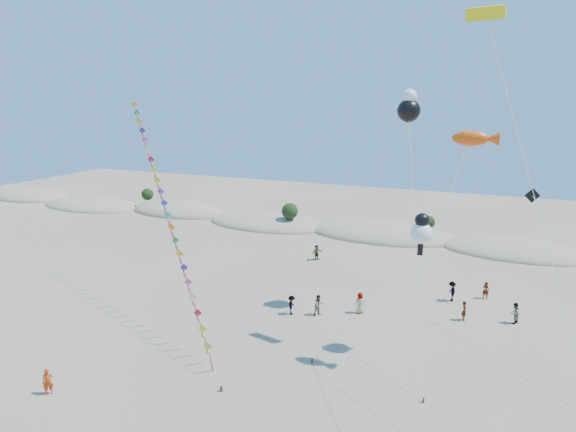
% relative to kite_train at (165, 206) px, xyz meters
% --- Properties ---
extents(dune_ridge, '(145.30, 11.49, 5.57)m').
position_rel_kite_train_xyz_m(dune_ridge, '(11.76, 30.30, -8.92)').
color(dune_ridge, gray).
rests_on(dune_ridge, ground).
extents(kite_train, '(17.71, 14.77, 17.37)m').
position_rel_kite_train_xyz_m(kite_train, '(0.00, 0.00, 0.00)').
color(kite_train, '#3F2D1E').
rests_on(kite_train, ground).
extents(fish_kite, '(5.21, 11.76, 15.34)m').
position_rel_kite_train_xyz_m(fish_kite, '(22.13, 0.44, 5.79)').
color(fish_kite, '#3F2D1E').
rests_on(fish_kite, ground).
extents(cartoon_kite_low, '(6.78, 5.08, 9.89)m').
position_rel_kite_train_xyz_m(cartoon_kite_low, '(19.28, 1.55, -0.33)').
color(cartoon_kite_low, '#3F2D1E').
rests_on(cartoon_kite_low, ground).
extents(cartoon_kite_high, '(4.84, 13.74, 17.93)m').
position_rel_kite_train_xyz_m(cartoon_kite_high, '(16.94, 8.43, 7.46)').
color(cartoon_kite_high, '#3F2D1E').
rests_on(cartoon_kite_high, ground).
extents(parafoil_kite, '(8.60, 17.37, 22.69)m').
position_rel_kite_train_xyz_m(parafoil_kite, '(22.12, 3.46, 12.76)').
color(parafoil_kite, '#3F2D1E').
rests_on(parafoil_kite, ground).
extents(dark_kite, '(7.45, 14.16, 10.88)m').
position_rel_kite_train_xyz_m(dark_kite, '(27.93, 4.80, -1.40)').
color(dark_kite, '#3F2D1E').
rests_on(dark_kite, ground).
extents(flyer_foreground, '(0.68, 0.71, 1.63)m').
position_rel_kite_train_xyz_m(flyer_foreground, '(0.02, -12.13, -8.21)').
color(flyer_foreground, '#BA320E').
rests_on(flyer_foreground, ground).
extents(beachgoers, '(30.45, 15.24, 1.77)m').
position_rel_kite_train_xyz_m(beachgoers, '(18.48, 9.66, -8.17)').
color(beachgoers, slate).
rests_on(beachgoers, ground).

